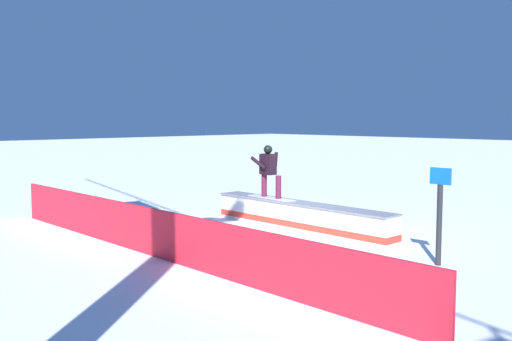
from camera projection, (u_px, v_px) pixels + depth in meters
ground_plane at (300, 229)px, 13.73m from camera, size 120.00×120.00×0.00m
grind_box at (300, 217)px, 13.70m from camera, size 5.24×0.69×0.66m
snowboarder at (269, 170)px, 14.39m from camera, size 1.52×0.42×1.33m
safety_fence at (159, 234)px, 10.90m from camera, size 12.01×0.22×0.93m
trail_marker at (440, 213)px, 10.31m from camera, size 0.40×0.10×1.77m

